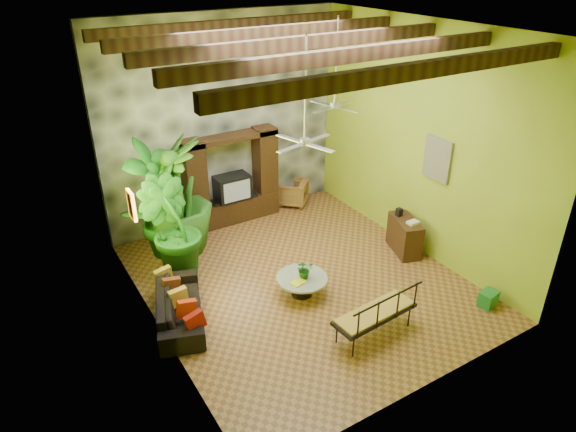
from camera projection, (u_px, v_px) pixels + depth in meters
ground at (300, 280)px, 10.74m from camera, size 7.00×7.00×0.00m
ceiling at (303, 29)px, 8.42m from camera, size 6.00×7.00×0.02m
back_wall at (222, 121)px, 12.22m from camera, size 6.00×0.02×5.00m
left_wall at (144, 207)px, 8.19m from camera, size 0.02×7.00×5.00m
right_wall at (419, 141)px, 10.97m from camera, size 0.02×7.00×5.00m
stone_accent_wall at (223, 122)px, 12.18m from camera, size 5.98×0.10×4.98m
ceiling_beams at (303, 42)px, 8.52m from camera, size 5.95×5.36×0.22m
entertainment_center at (232, 185)px, 12.66m from camera, size 2.40×0.55×2.30m
ceiling_fan_front at (305, 131)px, 8.77m from camera, size 1.28×1.28×1.86m
ceiling_fan_back at (335, 96)px, 10.81m from camera, size 1.28×1.28×1.86m
wall_art_mask at (132, 205)px, 9.15m from camera, size 0.06×0.32×0.55m
wall_art_painting at (437, 159)px, 10.59m from camera, size 0.06×0.70×0.90m
sofa at (179, 306)px, 9.49m from camera, size 1.40×2.19×0.60m
wicker_armchair at (293, 192)px, 13.79m from camera, size 1.03×1.03×0.67m
tall_plant_a at (158, 201)px, 10.99m from camera, size 1.73×1.60×2.72m
tall_plant_b at (171, 230)px, 10.39m from camera, size 1.56×1.53×2.21m
tall_plant_c at (178, 197)px, 11.25m from camera, size 1.68×1.68×2.65m
coffee_table at (302, 283)px, 10.20m from camera, size 1.02×1.02×0.40m
centerpiece_plant at (305, 269)px, 10.05m from camera, size 0.38×0.35×0.37m
yellow_tray at (298, 282)px, 9.95m from camera, size 0.33×0.27×0.03m
iron_bench at (378, 312)px, 8.95m from camera, size 1.64×0.70×0.57m
side_console at (405, 236)px, 11.60m from camera, size 0.75×1.09×0.80m
green_bin at (488, 299)px, 9.92m from camera, size 0.40×0.33×0.31m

